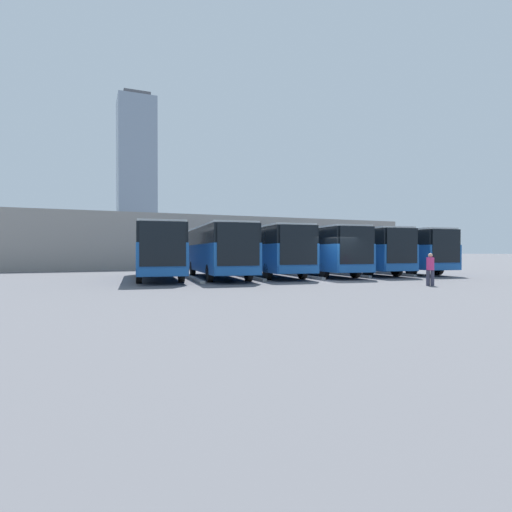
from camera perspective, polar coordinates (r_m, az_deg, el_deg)
The scene contains 15 objects.
ground_plane at distance 23.26m, azimuth 11.06°, elevation -3.49°, with size 600.00×600.00×0.00m, color #5B5B60.
bus_0 at distance 32.86m, azimuth 19.28°, elevation 0.85°, with size 3.56×10.90×3.26m.
curb_divider_0 at distance 30.51m, azimuth 18.72°, elevation -2.40°, with size 0.24×5.32×0.15m, color #9E9E99.
bus_1 at distance 30.60m, azimuth 14.14°, elevation 0.89°, with size 3.56×10.90×3.26m.
curb_divider_1 at distance 28.29m, azimuth 13.11°, elevation -2.62°, with size 0.24×5.32×0.15m, color #9E9E99.
bus_2 at distance 28.27m, azimuth 8.66°, elevation 0.93°, with size 3.56×10.90×3.26m.
curb_divider_2 at distance 26.04m, azimuth 7.05°, elevation -2.88°, with size 0.24×5.32×0.15m, color #9E9E99.
bus_3 at distance 26.84m, azimuth 1.68°, elevation 0.95°, with size 3.56×10.90×3.26m.
curb_divider_3 at distance 24.72m, azimuth -0.64°, elevation -3.06°, with size 0.24×5.32×0.15m, color #9E9E99.
bus_4 at distance 25.20m, azimuth -5.52°, elevation 0.97°, with size 3.56×10.90×3.26m.
curb_divider_4 at distance 23.24m, azimuth -8.64°, elevation -3.30°, with size 0.24×5.32×0.15m, color #9E9E99.
bus_5 at distance 25.03m, azimuth -13.95°, elevation 0.96°, with size 3.56×10.90×3.26m.
pedestrian at distance 21.16m, azimuth 23.64°, elevation -1.61°, with size 0.50×0.50×1.59m.
station_building at distance 45.94m, azimuth -6.39°, elevation 1.85°, with size 41.65×16.02×5.27m.
office_tower at distance 208.40m, azimuth -16.71°, elevation 10.85°, with size 17.83×17.83×78.89m.
Camera 1 is at (12.90, 19.29, 1.65)m, focal length 28.00 mm.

